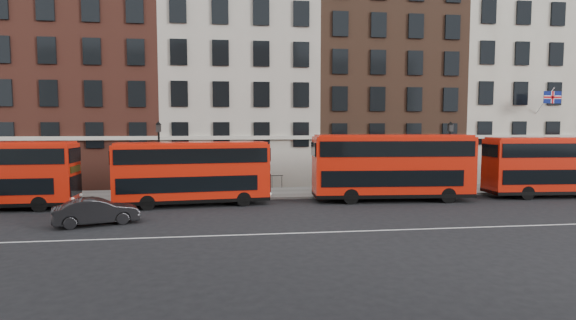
{
  "coord_description": "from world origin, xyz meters",
  "views": [
    {
      "loc": [
        -1.08,
        -23.1,
        5.24
      ],
      "look_at": [
        2.68,
        5.0,
        3.0
      ],
      "focal_mm": 28.0,
      "sensor_mm": 36.0,
      "label": 1
    }
  ],
  "objects": [
    {
      "name": "bus_d",
      "position": [
        22.49,
        6.3,
        2.32
      ],
      "size": [
        10.41,
        3.05,
        4.32
      ],
      "rotation": [
        0.0,
        0.0,
        -0.05
      ],
      "color": "red",
      "rests_on": "ground"
    },
    {
      "name": "road_centre_line",
      "position": [
        0.0,
        -2.0,
        0.01
      ],
      "size": [
        70.0,
        0.12,
        0.01
      ],
      "primitive_type": "cube",
      "color": "white",
      "rests_on": "ground"
    },
    {
      "name": "lamp_post_right",
      "position": [
        15.35,
        8.48,
        3.08
      ],
      "size": [
        0.44,
        0.44,
        5.33
      ],
      "color": "black",
      "rests_on": "pavement"
    },
    {
      "name": "pavement",
      "position": [
        0.0,
        10.5,
        0.07
      ],
      "size": [
        80.0,
        5.0,
        0.15
      ],
      "primitive_type": "cube",
      "color": "gray",
      "rests_on": "ground"
    },
    {
      "name": "building_terrace",
      "position": [
        -0.31,
        17.88,
        10.24
      ],
      "size": [
        64.0,
        11.95,
        22.0
      ],
      "color": "#B5B19D",
      "rests_on": "ground"
    },
    {
      "name": "kerb",
      "position": [
        0.0,
        8.0,
        0.08
      ],
      "size": [
        80.0,
        0.3,
        0.16
      ],
      "primitive_type": "cube",
      "color": "gray",
      "rests_on": "ground"
    },
    {
      "name": "bus_b",
      "position": [
        -3.39,
        6.29,
        2.21
      ],
      "size": [
        9.97,
        3.3,
        4.11
      ],
      "rotation": [
        0.0,
        0.0,
        0.1
      ],
      "color": "red",
      "rests_on": "ground"
    },
    {
      "name": "lamp_post_left",
      "position": [
        -5.83,
        8.84,
        3.08
      ],
      "size": [
        0.44,
        0.44,
        5.33
      ],
      "color": "black",
      "rests_on": "pavement"
    },
    {
      "name": "car_front",
      "position": [
        -7.96,
        1.25,
        0.7
      ],
      "size": [
        4.5,
        2.82,
        1.4
      ],
      "primitive_type": "imported",
      "rotation": [
        0.0,
        0.0,
        1.91
      ],
      "color": "black",
      "rests_on": "ground"
    },
    {
      "name": "traffic_light",
      "position": [
        22.75,
        8.17,
        2.45
      ],
      "size": [
        0.25,
        0.45,
        3.27
      ],
      "color": "black",
      "rests_on": "pavement"
    },
    {
      "name": "bus_c",
      "position": [
        10.02,
        6.3,
        2.45
      ],
      "size": [
        11.0,
        3.32,
        4.56
      ],
      "rotation": [
        0.0,
        0.0,
        -0.07
      ],
      "color": "red",
      "rests_on": "ground"
    },
    {
      "name": "ground",
      "position": [
        0.0,
        0.0,
        0.0
      ],
      "size": [
        120.0,
        120.0,
        0.0
      ],
      "primitive_type": "plane",
      "color": "black",
      "rests_on": "ground"
    },
    {
      "name": "iron_railings",
      "position": [
        0.0,
        12.7,
        0.65
      ],
      "size": [
        6.6,
        0.06,
        1.0
      ],
      "primitive_type": null,
      "color": "black",
      "rests_on": "pavement"
    }
  ]
}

